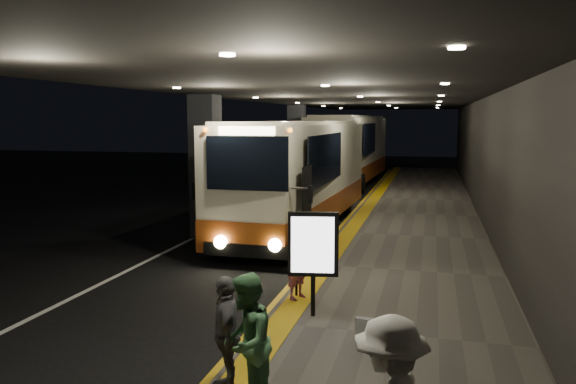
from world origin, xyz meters
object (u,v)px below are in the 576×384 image
Objects in this scene: stanchion_post at (296,267)px; passenger_waiting_grey at (226,334)px; passenger_boarding at (298,262)px; coach_main at (300,179)px; coach_second at (350,153)px; passenger_waiting_green at (246,342)px; bag_polka at (364,328)px; info_sign at (313,246)px.

passenger_waiting_grey is at bearing -89.29° from stanchion_post.
coach_main is at bearing 35.40° from passenger_boarding.
passenger_waiting_green is (2.35, -25.14, -0.81)m from coach_second.
bag_polka is 0.28× the size of stanchion_post.
passenger_boarding is 4.50× the size of bag_polka.
info_sign is at bearing -73.06° from coach_main.
coach_main is 7.55× the size of passenger_boarding.
info_sign is at bearing -128.28° from passenger_boarding.
info_sign reaches higher than bag_polka.
coach_main reaches higher than passenger_waiting_grey.
passenger_boarding reaches higher than bag_polka.
coach_second is 10.17× the size of stanchion_post.
passenger_waiting_green is 3.40m from info_sign.
info_sign reaches higher than passenger_boarding.
passenger_waiting_green is 4.44m from stanchion_post.
passenger_waiting_grey is 2.74m from bag_polka.
coach_main is 7.79m from stanchion_post.
info_sign is at bearing 141.43° from bag_polka.
stanchion_post is at bearing -178.09° from passenger_waiting_green.
passenger_boarding is (1.76, -7.70, -0.78)m from coach_main.
passenger_boarding is 1.14m from info_sign.
info_sign reaches higher than stanchion_post.
coach_second is 8.04× the size of passenger_boarding.
info_sign is (0.49, -0.88, 0.53)m from passenger_boarding.
coach_main reaches higher than stanchion_post.
passenger_boarding reaches higher than stanchion_post.
bag_polka is at bearing -79.02° from coach_second.
stanchion_post is (-0.44, 4.41, -0.25)m from passenger_waiting_green.
coach_main is at bearing -86.85° from coach_second.
passenger_waiting_grey is at bearing -124.63° from bag_polka.
info_sign is at bearing -81.32° from coach_second.
passenger_waiting_grey is 4.05m from stanchion_post.
passenger_waiting_green is at bearing -113.78° from bag_polka.
passenger_waiting_grey is (-0.01, -3.89, 0.02)m from passenger_boarding.
passenger_waiting_grey is 0.81× the size of info_sign.
passenger_waiting_green reaches higher than stanchion_post.
coach_second is at bearing 86.34° from info_sign.
passenger_waiting_grey is at bearing -83.26° from coach_second.
coach_second is at bearing -178.46° from passenger_waiting_green.
passenger_boarding is 4.26m from passenger_waiting_green.
info_sign is 1.36m from stanchion_post.
passenger_boarding is 1.26× the size of stanchion_post.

